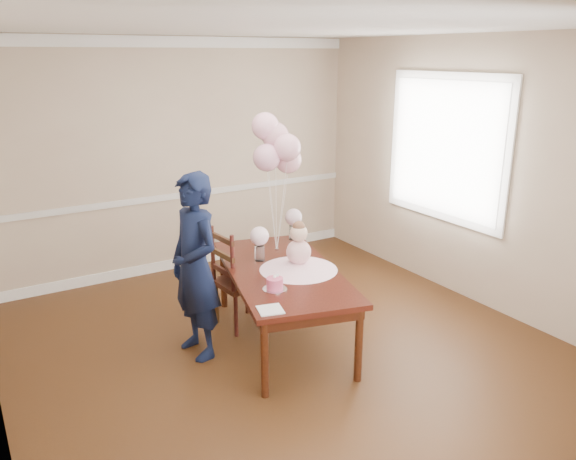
{
  "coord_description": "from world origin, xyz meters",
  "views": [
    {
      "loc": [
        -2.29,
        -3.7,
        2.51
      ],
      "look_at": [
        0.12,
        0.25,
        1.05
      ],
      "focal_mm": 35.0,
      "sensor_mm": 36.0,
      "label": 1
    }
  ],
  "objects_px": {
    "birthday_cake": "(275,283)",
    "woman": "(195,267)",
    "dining_chair_seat": "(241,282)",
    "dining_table_top": "(282,272)"
  },
  "relations": [
    {
      "from": "dining_table_top",
      "to": "birthday_cake",
      "type": "xyz_separation_m",
      "value": [
        -0.28,
        -0.35,
        0.08
      ]
    },
    {
      "from": "dining_table_top",
      "to": "dining_chair_seat",
      "type": "xyz_separation_m",
      "value": [
        -0.19,
        0.45,
        -0.22
      ]
    },
    {
      "from": "birthday_cake",
      "to": "dining_chair_seat",
      "type": "height_order",
      "value": "birthday_cake"
    },
    {
      "from": "birthday_cake",
      "to": "woman",
      "type": "xyz_separation_m",
      "value": [
        -0.47,
        0.52,
        0.07
      ]
    },
    {
      "from": "dining_table_top",
      "to": "woman",
      "type": "height_order",
      "value": "woman"
    },
    {
      "from": "dining_chair_seat",
      "to": "woman",
      "type": "xyz_separation_m",
      "value": [
        -0.56,
        -0.28,
        0.37
      ]
    },
    {
      "from": "birthday_cake",
      "to": "dining_chair_seat",
      "type": "relative_size",
      "value": 0.32
    },
    {
      "from": "birthday_cake",
      "to": "woman",
      "type": "height_order",
      "value": "woman"
    },
    {
      "from": "birthday_cake",
      "to": "dining_chair_seat",
      "type": "bearing_deg",
      "value": 83.38
    },
    {
      "from": "dining_table_top",
      "to": "woman",
      "type": "distance_m",
      "value": 0.78
    }
  ]
}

